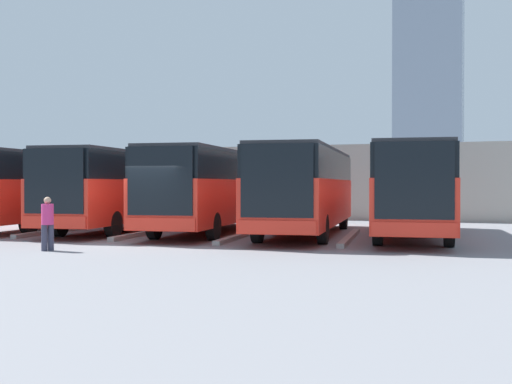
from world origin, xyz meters
The scene contains 13 objects.
ground_plane centered at (0.00, 0.00, 0.00)m, with size 600.00×600.00×0.00m, color gray.
bus_0 centered at (-7.71, -5.83, 1.81)m, with size 3.77×11.69×3.23m.
curb_divider_0 centered at (-5.78, -4.13, 0.07)m, with size 0.24×6.72×0.15m, color #9E9E99.
bus_1 centered at (-3.86, -5.43, 1.81)m, with size 3.77×11.69×3.23m.
curb_divider_1 centered at (-1.93, -3.73, 0.07)m, with size 0.24×6.72×0.15m, color #9E9E99.
bus_2 centered at (0.00, -5.50, 1.81)m, with size 3.77×11.69×3.23m.
curb_divider_2 centered at (1.93, -3.81, 0.07)m, with size 0.24×6.72×0.15m, color #9E9E99.
bus_3 centered at (3.85, -5.35, 1.81)m, with size 3.77×11.69×3.23m.
curb_divider_3 centered at (5.78, -3.65, 0.07)m, with size 0.24×6.72×0.15m, color #9E9E99.
bus_4 centered at (7.70, -5.55, 1.81)m, with size 3.77×11.69×3.23m.
pedestrian centered at (1.67, 2.60, 0.84)m, with size 0.48×0.48×1.56m.
station_building centered at (0.00, -21.18, 2.06)m, with size 41.98×13.29×4.06m.
office_tower centered at (7.91, -206.37, 34.64)m, with size 21.92×21.92×70.49m.
Camera 1 is at (-10.24, 17.95, 1.92)m, focal length 45.00 mm.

